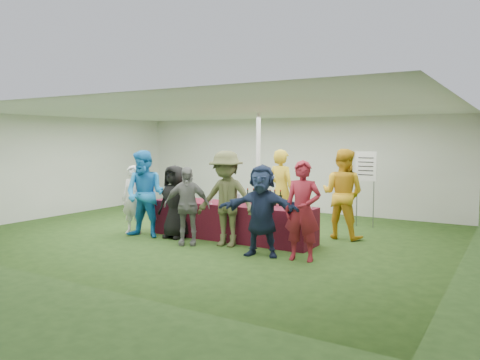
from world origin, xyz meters
The scene contains 18 objects.
ground centered at (0.00, 0.00, 0.00)m, with size 60.00×60.00×0.00m, color #284719.
tent centered at (0.50, 1.20, 1.35)m, with size 10.00×10.00×10.00m.
serving_table centered at (0.67, -0.26, 0.38)m, with size 3.60×0.80×0.75m, color maroon.
wine_bottles centered at (1.34, -0.11, 0.87)m, with size 0.78×0.15×0.32m.
wine_glasses centered at (-0.25, -0.52, 0.86)m, with size 1.14×0.14×0.16m.
water_bottle centered at (0.78, -0.18, 0.85)m, with size 0.07×0.07×0.23m.
bar_towel centered at (2.27, -0.21, 0.77)m, with size 0.25×0.18×0.03m, color white.
dump_bucket centered at (2.23, -0.48, 0.84)m, with size 0.23×0.23×0.18m, color slate.
wine_list_sign centered at (2.68, 2.50, 1.32)m, with size 0.50×0.03×1.80m.
staff_pourer centered at (1.21, 0.97, 0.93)m, with size 0.68×0.45×1.86m, color gold.
staff_back centered at (2.63, 1.00, 0.94)m, with size 0.92×0.72×1.89m, color gold.
customer_0 centered at (-1.51, -0.89, 0.76)m, with size 0.55×0.36×1.51m, color silver.
customer_1 centered at (-1.00, -1.07, 0.93)m, with size 0.90×0.70×1.85m, color #1B7CCB.
customer_2 centered at (-0.42, -0.79, 0.77)m, with size 0.75×0.49×1.54m, color black.
customer_3 centered at (0.18, -1.16, 0.78)m, with size 0.91×0.38×1.55m, color slate.
customer_4 centered at (0.92, -0.87, 0.93)m, with size 1.20×0.69×1.87m, color #4A4E2B.
customer_5 centered at (1.88, -1.19, 0.82)m, with size 1.52×0.48×1.64m, color #1B2846.
customer_6 centered at (2.63, -1.11, 0.87)m, with size 0.63×0.41×1.73m, color maroon.
Camera 1 is at (5.80, -8.46, 2.09)m, focal length 35.00 mm.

